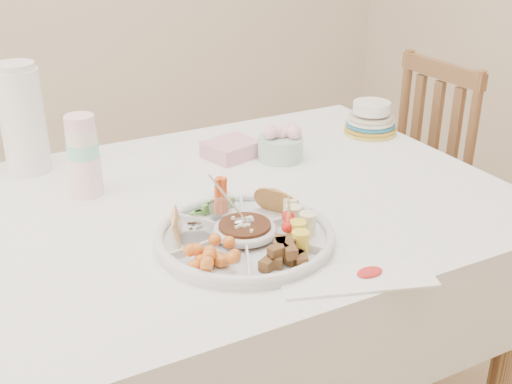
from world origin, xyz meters
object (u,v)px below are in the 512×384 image
chair (391,201)px  party_tray (245,233)px  plate_stack (371,117)px  dining_table (206,331)px  thermos (22,118)px

chair → party_tray: chair is taller
party_tray → plate_stack: 0.79m
dining_table → plate_stack: (0.67, 0.22, 0.43)m
dining_table → plate_stack: 0.83m
chair → dining_table: bearing=-163.8°
chair → plate_stack: (-0.14, -0.03, 0.34)m
chair → party_tray: size_ratio=2.50×
chair → plate_stack: chair is taller
thermos → plate_stack: bearing=-10.8°
dining_table → chair: (0.81, 0.25, 0.10)m
party_tray → thermos: bearing=118.2°
dining_table → thermos: 0.75m
party_tray → plate_stack: (0.66, 0.44, 0.03)m
chair → party_tray: 0.98m
chair → thermos: thermos is taller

